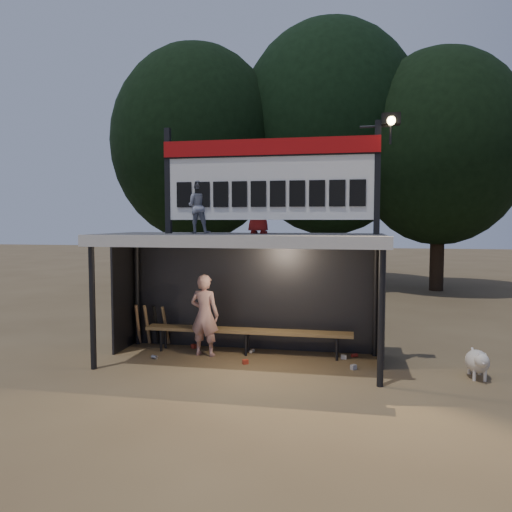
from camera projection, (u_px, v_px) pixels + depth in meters
The scene contains 13 objects.
ground at pixel (241, 362), 9.02m from camera, with size 80.00×80.00×0.00m, color brown.
player at pixel (205, 315), 9.42m from camera, with size 0.57×0.37×1.55m, color silver.
child_a at pixel (198, 207), 9.01m from camera, with size 0.47×0.36×0.96m, color gray.
child_b at pixel (259, 205), 9.04m from camera, with size 0.50×0.33×1.02m, color #AB1E1A.
dugout_shelter at pixel (244, 259), 9.13m from camera, with size 5.10×2.08×2.32m.
scoreboard_assembly at pixel (272, 176), 8.68m from camera, with size 4.10×0.27×1.99m.
bench at pixel (247, 332), 9.53m from camera, with size 4.00×0.35×0.48m.
tree_left at pixel (197, 144), 19.19m from camera, with size 6.46×6.46×9.27m.
tree_mid at pixel (329, 129), 19.67m from camera, with size 7.22×7.22×10.36m.
tree_right at pixel (440, 148), 17.99m from camera, with size 6.08×6.08×8.72m.
dog at pixel (478, 361), 8.06m from camera, with size 0.36×0.81×0.49m.
bats at pixel (152, 325), 10.19m from camera, with size 0.68×0.35×0.84m.
litter at pixel (270, 356), 9.26m from camera, with size 3.78×1.00×0.08m.
Camera 1 is at (1.96, -8.65, 2.54)m, focal length 35.00 mm.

